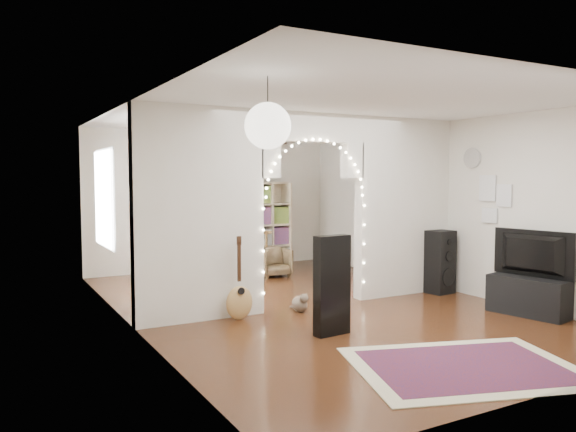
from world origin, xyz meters
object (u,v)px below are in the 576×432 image
dining_chair_right (274,262)px  acoustic_guitar (239,289)px  bookcase (250,225)px  media_console (528,296)px  dining_table (235,235)px  dining_chair_left (260,261)px  floor_speaker (440,262)px

dining_chair_right → acoustic_guitar: bearing=-119.1°
bookcase → dining_chair_right: 1.19m
media_console → dining_table: bearing=98.1°
bookcase → dining_chair_left: (-0.07, -0.59, -0.63)m
acoustic_guitar → bookcase: 4.05m
bookcase → dining_table: size_ratio=1.40×
acoustic_guitar → dining_chair_left: size_ratio=1.81×
acoustic_guitar → floor_speaker: 3.42m
acoustic_guitar → dining_chair_right: 3.14m
acoustic_guitar → media_console: bearing=-28.6°
floor_speaker → dining_table: bearing=110.1°
floor_speaker → media_console: bearing=-97.0°
media_console → dining_chair_right: bearing=99.5°
dining_table → dining_chair_left: dining_table is taller
acoustic_guitar → bookcase: bookcase is taller
floor_speaker → dining_chair_left: 3.44m
media_console → dining_chair_left: media_console is taller
media_console → dining_chair_right: (-1.60, 4.17, 0.01)m
bookcase → acoustic_guitar: bearing=-131.1°
floor_speaker → dining_table: 4.13m
dining_chair_left → bookcase: bearing=85.5°
bookcase → dining_table: bearing=150.2°
bookcase → dining_table: 0.34m
bookcase → dining_chair_left: bearing=-111.1°
acoustic_guitar → media_console: 3.79m
dining_table → acoustic_guitar: bearing=-114.3°
dining_table → media_console: bearing=-71.8°
acoustic_guitar → dining_chair_left: acoustic_guitar is taller
media_console → dining_chair_left: 4.90m
dining_table → dining_chair_right: dining_table is taller
bookcase → dining_chair_right: bookcase is taller
acoustic_guitar → dining_chair_left: (1.76, 3.00, -0.17)m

